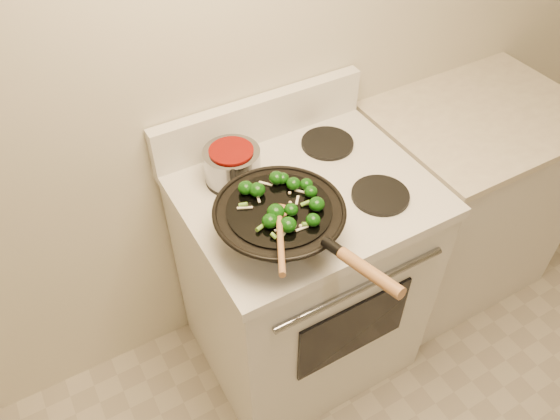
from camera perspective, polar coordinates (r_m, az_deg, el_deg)
stove at (r=2.06m, az=2.22°, el=-6.89°), size 0.78×0.67×1.08m
counter_unit at (r=2.48m, az=18.15°, el=0.95°), size 0.79×0.62×0.91m
wok at (r=1.51m, az=0.04°, el=-1.26°), size 0.37×0.61×0.18m
stirfry at (r=1.48m, az=0.40°, el=1.02°), size 0.23×0.24×0.04m
wooden_spoon at (r=1.39m, az=-0.04°, el=-1.79°), size 0.17×0.28×0.08m
saucepan at (r=1.72m, az=-5.02°, el=4.85°), size 0.18×0.28×0.11m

